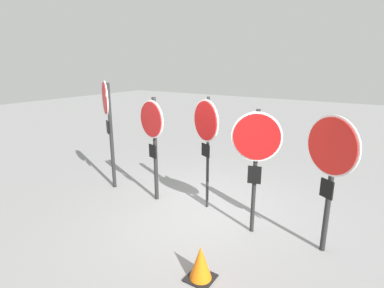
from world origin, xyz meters
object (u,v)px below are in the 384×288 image
at_px(stop_sign_0, 108,115).
at_px(traffic_cone_0, 201,263).
at_px(stop_sign_1, 153,132).
at_px(stop_sign_2, 206,128).
at_px(stop_sign_4, 331,160).
at_px(stop_sign_3, 256,148).

height_order(stop_sign_0, traffic_cone_0, stop_sign_0).
height_order(stop_sign_1, stop_sign_2, stop_sign_2).
height_order(stop_sign_4, traffic_cone_0, stop_sign_4).
xyz_separation_m(stop_sign_1, stop_sign_3, (2.21, -0.10, 0.03)).
bearing_deg(stop_sign_0, stop_sign_2, 41.75).
bearing_deg(stop_sign_1, stop_sign_0, -163.57).
xyz_separation_m(stop_sign_0, traffic_cone_0, (3.33, -1.52, -1.47)).
bearing_deg(stop_sign_4, traffic_cone_0, -96.57).
distance_m(stop_sign_3, traffic_cone_0, 1.93).
distance_m(stop_sign_0, stop_sign_4, 4.56).
distance_m(stop_sign_1, stop_sign_4, 3.30).
relative_size(stop_sign_1, stop_sign_4, 1.02).
bearing_deg(stop_sign_4, stop_sign_1, -148.31).
bearing_deg(stop_sign_0, stop_sign_4, 34.56).
height_order(stop_sign_0, stop_sign_1, stop_sign_0).
relative_size(stop_sign_0, traffic_cone_0, 4.98).
bearing_deg(stop_sign_2, stop_sign_1, -139.24).
bearing_deg(stop_sign_3, stop_sign_4, -11.56).
relative_size(stop_sign_1, stop_sign_2, 0.98).
xyz_separation_m(stop_sign_2, stop_sign_4, (2.23, -0.29, -0.15)).
bearing_deg(stop_sign_4, stop_sign_2, -155.45).
xyz_separation_m(stop_sign_3, stop_sign_4, (1.09, 0.09, -0.03)).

